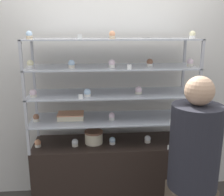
% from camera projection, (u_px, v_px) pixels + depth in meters
% --- Properties ---
extents(back_wall, '(8.00, 0.05, 2.60)m').
position_uv_depth(back_wall, '(109.00, 81.00, 2.88)').
color(back_wall, silver).
rests_on(back_wall, ground_plane).
extents(display_base, '(1.57, 0.47, 0.75)m').
position_uv_depth(display_base, '(112.00, 175.00, 2.75)').
color(display_base, black).
rests_on(display_base, ground_plane).
extents(display_riser_lower, '(1.57, 0.47, 0.26)m').
position_uv_depth(display_riser_lower, '(112.00, 119.00, 2.59)').
color(display_riser_lower, '#B7B7BC').
rests_on(display_riser_lower, display_base).
extents(display_riser_middle, '(1.57, 0.47, 0.26)m').
position_uv_depth(display_riser_middle, '(112.00, 94.00, 2.53)').
color(display_riser_middle, '#B7B7BC').
rests_on(display_riser_middle, display_riser_lower).
extents(display_riser_upper, '(1.57, 0.47, 0.26)m').
position_uv_depth(display_riser_upper, '(112.00, 68.00, 2.46)').
color(display_riser_upper, '#B7B7BC').
rests_on(display_riser_upper, display_riser_middle).
extents(display_riser_top, '(1.57, 0.47, 0.26)m').
position_uv_depth(display_riser_top, '(112.00, 40.00, 2.40)').
color(display_riser_top, '#B7B7BC').
rests_on(display_riser_top, display_riser_upper).
extents(layer_cake_centerpiece, '(0.18, 0.18, 0.13)m').
position_uv_depth(layer_cake_centerpiece, '(94.00, 137.00, 2.62)').
color(layer_cake_centerpiece, beige).
rests_on(layer_cake_centerpiece, display_base).
extents(sheet_cake_frosted, '(0.25, 0.18, 0.06)m').
position_uv_depth(sheet_cake_frosted, '(71.00, 116.00, 2.57)').
color(sheet_cake_frosted, beige).
rests_on(sheet_cake_frosted, display_riser_lower).
extents(cupcake_0, '(0.06, 0.06, 0.07)m').
position_uv_depth(cupcake_0, '(38.00, 143.00, 2.54)').
color(cupcake_0, beige).
rests_on(cupcake_0, display_base).
extents(cupcake_1, '(0.06, 0.06, 0.07)m').
position_uv_depth(cupcake_1, '(75.00, 143.00, 2.55)').
color(cupcake_1, beige).
rests_on(cupcake_1, display_base).
extents(cupcake_2, '(0.06, 0.06, 0.07)m').
position_uv_depth(cupcake_2, '(112.00, 141.00, 2.60)').
color(cupcake_2, white).
rests_on(cupcake_2, display_base).
extents(cupcake_3, '(0.06, 0.06, 0.07)m').
position_uv_depth(cupcake_3, '(148.00, 139.00, 2.64)').
color(cupcake_3, beige).
rests_on(cupcake_3, display_base).
extents(cupcake_4, '(0.06, 0.06, 0.07)m').
position_uv_depth(cupcake_4, '(183.00, 139.00, 2.65)').
color(cupcake_4, beige).
rests_on(cupcake_4, display_base).
extents(price_tag_0, '(0.04, 0.00, 0.04)m').
position_uv_depth(price_tag_0, '(169.00, 147.00, 2.48)').
color(price_tag_0, white).
rests_on(price_tag_0, display_base).
extents(cupcake_5, '(0.06, 0.06, 0.07)m').
position_uv_depth(cupcake_5, '(36.00, 118.00, 2.49)').
color(cupcake_5, beige).
rests_on(cupcake_5, display_riser_lower).
extents(cupcake_6, '(0.06, 0.06, 0.07)m').
position_uv_depth(cupcake_6, '(112.00, 116.00, 2.53)').
color(cupcake_6, white).
rests_on(cupcake_6, display_riser_lower).
extents(cupcake_7, '(0.06, 0.06, 0.07)m').
position_uv_depth(cupcake_7, '(187.00, 115.00, 2.57)').
color(cupcake_7, '#CCB28C').
rests_on(cupcake_7, display_riser_lower).
extents(price_tag_1, '(0.04, 0.00, 0.04)m').
position_uv_depth(price_tag_1, '(171.00, 122.00, 2.42)').
color(price_tag_1, white).
rests_on(price_tag_1, display_riser_lower).
extents(cupcake_8, '(0.06, 0.06, 0.07)m').
position_uv_depth(cupcake_8, '(33.00, 93.00, 2.37)').
color(cupcake_8, beige).
rests_on(cupcake_8, display_riser_middle).
extents(cupcake_9, '(0.06, 0.06, 0.07)m').
position_uv_depth(cupcake_9, '(87.00, 93.00, 2.39)').
color(cupcake_9, white).
rests_on(cupcake_9, display_riser_middle).
extents(cupcake_10, '(0.06, 0.06, 0.07)m').
position_uv_depth(cupcake_10, '(139.00, 90.00, 2.48)').
color(cupcake_10, beige).
rests_on(cupcake_10, display_riser_middle).
extents(cupcake_11, '(0.06, 0.06, 0.07)m').
position_uv_depth(cupcake_11, '(188.00, 90.00, 2.50)').
color(cupcake_11, white).
rests_on(cupcake_11, display_riser_middle).
extents(price_tag_2, '(0.04, 0.00, 0.04)m').
position_uv_depth(price_tag_2, '(81.00, 97.00, 2.29)').
color(price_tag_2, white).
rests_on(price_tag_2, display_riser_middle).
extents(cupcake_12, '(0.06, 0.06, 0.07)m').
position_uv_depth(cupcake_12, '(30.00, 64.00, 2.34)').
color(cupcake_12, white).
rests_on(cupcake_12, display_riser_upper).
extents(cupcake_13, '(0.06, 0.06, 0.07)m').
position_uv_depth(cupcake_13, '(72.00, 64.00, 2.35)').
color(cupcake_13, beige).
rests_on(cupcake_13, display_riser_upper).
extents(cupcake_14, '(0.06, 0.06, 0.07)m').
position_uv_depth(cupcake_14, '(112.00, 64.00, 2.37)').
color(cupcake_14, white).
rests_on(cupcake_14, display_riser_upper).
extents(cupcake_15, '(0.06, 0.06, 0.07)m').
position_uv_depth(cupcake_15, '(150.00, 63.00, 2.44)').
color(cupcake_15, white).
rests_on(cupcake_15, display_riser_upper).
extents(cupcake_16, '(0.06, 0.06, 0.07)m').
position_uv_depth(cupcake_16, '(190.00, 63.00, 2.45)').
color(cupcake_16, beige).
rests_on(cupcake_16, display_riser_upper).
extents(price_tag_3, '(0.04, 0.00, 0.04)m').
position_uv_depth(price_tag_3, '(129.00, 67.00, 2.26)').
color(price_tag_3, white).
rests_on(price_tag_3, display_riser_upper).
extents(cupcake_17, '(0.05, 0.05, 0.07)m').
position_uv_depth(cupcake_17, '(29.00, 35.00, 2.29)').
color(cupcake_17, '#CCB28C').
rests_on(cupcake_17, display_riser_top).
extents(cupcake_18, '(0.05, 0.05, 0.07)m').
position_uv_depth(cupcake_18, '(112.00, 35.00, 2.29)').
color(cupcake_18, '#CCB28C').
rests_on(cupcake_18, display_riser_top).
extents(cupcake_19, '(0.05, 0.05, 0.07)m').
position_uv_depth(cupcake_19, '(192.00, 35.00, 2.34)').
color(cupcake_19, white).
rests_on(cupcake_19, display_riser_top).
extents(price_tag_4, '(0.04, 0.00, 0.04)m').
position_uv_depth(price_tag_4, '(80.00, 37.00, 2.16)').
color(price_tag_4, white).
rests_on(price_tag_4, display_riser_top).
extents(customer_figure, '(0.36, 0.36, 1.55)m').
position_uv_depth(customer_figure, '(192.00, 173.00, 1.93)').
color(customer_figure, brown).
rests_on(customer_figure, ground_plane).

